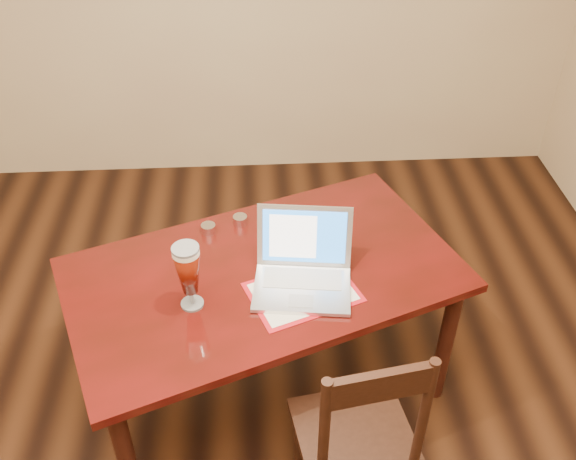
{
  "coord_description": "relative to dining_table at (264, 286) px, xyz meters",
  "views": [
    {
      "loc": [
        0.28,
        -1.21,
        2.38
      ],
      "look_at": [
        0.39,
        0.63,
        0.91
      ],
      "focal_mm": 40.0,
      "sensor_mm": 36.0,
      "label": 1
    }
  ],
  "objects": [
    {
      "name": "room_shell",
      "position": [
        -0.3,
        -0.63,
        1.13
      ],
      "size": [
        4.51,
        5.01,
        2.71
      ],
      "color": "tan",
      "rests_on": "ground"
    },
    {
      "name": "dining_table",
      "position": [
        0.0,
        0.0,
        0.0
      ],
      "size": [
        1.7,
        1.32,
        0.97
      ],
      "rotation": [
        0.0,
        0.0,
        0.37
      ],
      "color": "#4E0B0A",
      "rests_on": "ground"
    },
    {
      "name": "dining_chair",
      "position": [
        0.3,
        -0.58,
        -0.19
      ],
      "size": [
        0.46,
        0.44,
        0.94
      ],
      "rotation": [
        0.0,
        0.0,
        0.17
      ],
      "color": "black",
      "rests_on": "ground"
    }
  ]
}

